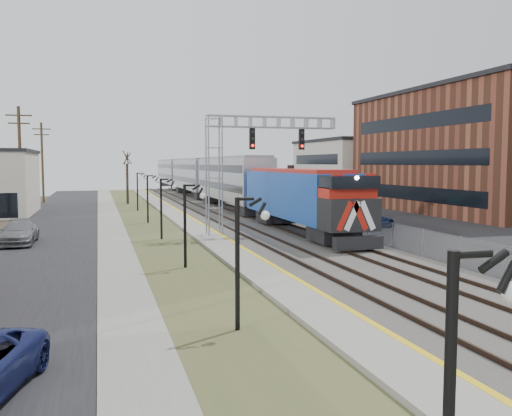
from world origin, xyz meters
name	(u,v)px	position (x,y,z in m)	size (l,w,h in m)	color
street_west	(48,231)	(-11.50, 35.00, 0.02)	(7.00, 120.00, 0.04)	black
sidewalk	(111,229)	(-7.00, 35.00, 0.04)	(2.00, 120.00, 0.08)	gray
grass_median	(151,227)	(-4.00, 35.00, 0.03)	(4.00, 120.00, 0.06)	#47502A
platform	(190,225)	(-1.00, 35.00, 0.12)	(2.00, 120.00, 0.24)	gray
ballast_bed	(251,223)	(4.00, 35.00, 0.10)	(8.00, 120.00, 0.20)	#595651
parking_lot	(382,220)	(16.00, 35.00, 0.02)	(16.00, 120.00, 0.04)	black
platform_edge	(201,223)	(-0.12, 35.00, 0.24)	(0.24, 120.00, 0.01)	gold
track_near	(227,222)	(2.00, 35.00, 0.28)	(1.58, 120.00, 0.15)	#2D2119
track_far	(268,221)	(5.50, 35.00, 0.28)	(1.58, 120.00, 0.15)	#2D2119
train	(204,179)	(5.50, 63.38, 2.92)	(3.00, 85.85, 5.33)	#1341A0
signal_gantry	(239,154)	(1.22, 27.99, 5.59)	(9.00, 1.07, 8.15)	gray
lampposts	(184,226)	(-4.00, 18.29, 2.00)	(0.14, 62.14, 4.00)	black
fence	(299,213)	(8.20, 35.00, 0.80)	(0.04, 120.00, 1.60)	gray
bare_trees	(36,192)	(-12.66, 38.91, 2.70)	(12.30, 42.30, 5.95)	#382D23
car_lot_d	(370,220)	(11.96, 29.77, 0.63)	(1.78, 4.37, 1.27)	navy
car_lot_e	(338,213)	(11.39, 34.16, 0.82)	(1.93, 4.79, 1.63)	gray
car_lot_f	(296,204)	(11.70, 45.27, 0.73)	(1.55, 4.45, 1.47)	#0B3A1D
car_street_b	(19,233)	(-12.61, 28.50, 0.70)	(1.96, 4.82, 1.40)	slate
car_lot_g	(297,202)	(12.89, 47.95, 0.73)	(2.04, 5.01, 1.45)	gray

